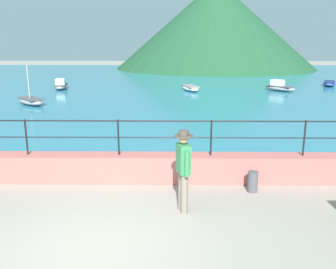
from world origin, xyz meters
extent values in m
plane|color=gray|center=(0.00, 0.00, 0.00)|extent=(120.00, 120.00, 0.00)
cube|color=#BC605B|center=(0.00, 3.20, 0.35)|extent=(20.00, 0.56, 0.70)
cylinder|color=black|center=(-2.30, 3.20, 1.15)|extent=(0.04, 0.04, 0.90)
cylinder|color=black|center=(0.00, 3.20, 1.15)|extent=(0.04, 0.04, 0.90)
cylinder|color=black|center=(2.30, 3.20, 1.15)|extent=(0.04, 0.04, 0.90)
cylinder|color=black|center=(4.60, 3.20, 1.15)|extent=(0.04, 0.04, 0.90)
cylinder|color=black|center=(0.00, 3.20, 1.57)|extent=(18.40, 0.04, 0.04)
cylinder|color=black|center=(0.00, 3.20, 1.15)|extent=(18.40, 0.03, 0.03)
cube|color=teal|center=(0.00, 25.84, 0.03)|extent=(64.00, 44.32, 0.06)
cone|color=#1E4C2D|center=(6.74, 42.63, 5.37)|extent=(25.26, 25.26, 10.74)
cylinder|color=slate|center=(1.59, 1.42, 0.43)|extent=(0.15, 0.15, 0.86)
cylinder|color=slate|center=(1.54, 1.60, 0.43)|extent=(0.15, 0.15, 0.86)
cube|color=#337F4C|center=(1.57, 1.51, 1.16)|extent=(0.31, 0.41, 0.60)
cylinder|color=#337F4C|center=(1.64, 1.28, 1.12)|extent=(0.09, 0.09, 0.52)
cylinder|color=#337F4C|center=(1.50, 1.74, 1.12)|extent=(0.09, 0.09, 0.52)
sphere|color=tan|center=(1.57, 1.51, 1.59)|extent=(0.22, 0.22, 0.22)
cylinder|color=#4C4238|center=(1.57, 1.51, 1.64)|extent=(0.38, 0.38, 0.02)
cylinder|color=#4C4238|center=(1.57, 1.51, 1.70)|extent=(0.20, 0.20, 0.10)
cylinder|color=#4C4C51|center=(3.24, 2.56, 0.25)|extent=(0.24, 0.24, 0.50)
ellipsoid|color=gray|center=(-6.47, 14.27, 0.24)|extent=(2.25, 2.27, 0.36)
cube|color=#4D4D51|center=(-6.47, 14.27, 0.39)|extent=(1.83, 1.85, 0.06)
cylinder|color=#B2A899|center=(-6.54, 14.34, 1.32)|extent=(0.06, 0.06, 1.80)
ellipsoid|color=white|center=(2.60, 20.11, 0.24)|extent=(1.52, 2.46, 0.36)
cube|color=gray|center=(2.60, 20.11, 0.39)|extent=(1.26, 1.98, 0.06)
ellipsoid|color=#2D4C9E|center=(13.58, 23.14, 0.24)|extent=(1.74, 2.47, 0.36)
cube|color=navy|center=(13.58, 23.14, 0.39)|extent=(1.44, 1.99, 0.06)
ellipsoid|color=gray|center=(8.89, 20.13, 0.24)|extent=(2.16, 2.35, 0.36)
cube|color=#4D4D51|center=(8.89, 20.13, 0.39)|extent=(1.76, 1.91, 0.06)
cube|color=silver|center=(8.73, 20.32, 0.62)|extent=(0.99, 1.02, 0.40)
ellipsoid|color=gray|center=(-6.79, 21.00, 0.24)|extent=(1.25, 2.41, 0.36)
cube|color=#4D4D51|center=(-6.79, 21.00, 0.39)|extent=(1.04, 1.94, 0.06)
cube|color=silver|center=(-6.75, 20.75, 0.62)|extent=(0.75, 0.89, 0.40)
camera|label=1|loc=(1.34, -5.52, 3.48)|focal=38.98mm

